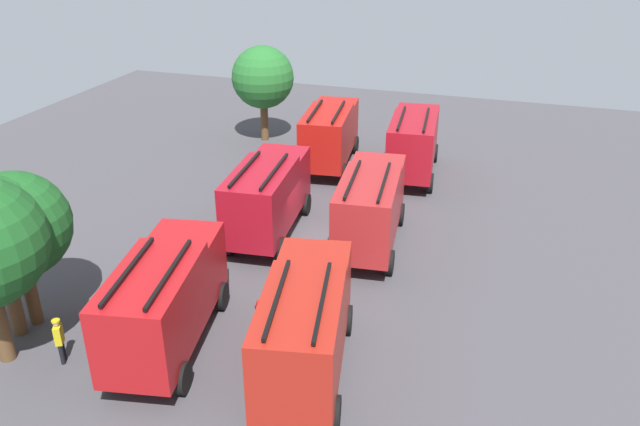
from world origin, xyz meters
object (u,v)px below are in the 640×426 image
(fire_truck_4, at_px, (268,194))
(traffic_cone_2, at_px, (248,204))
(fire_truck_3, at_px, (165,297))
(fire_truck_5, at_px, (330,133))
(firefighter_2, at_px, (261,318))
(fire_truck_2, at_px, (413,141))
(fire_truck_0, at_px, (305,324))
(traffic_cone_1, at_px, (370,161))
(firefighter_1, at_px, (370,189))
(firefighter_0, at_px, (59,339))
(tree_3, at_px, (263,78))
(traffic_cone_0, at_px, (195,272))
(fire_truck_1, at_px, (370,205))
(tree_2, at_px, (15,226))

(fire_truck_4, distance_m, traffic_cone_2, 3.58)
(fire_truck_3, distance_m, fire_truck_5, 18.84)
(firefighter_2, bearing_deg, fire_truck_4, 62.80)
(fire_truck_2, bearing_deg, fire_truck_4, 145.99)
(fire_truck_0, relative_size, traffic_cone_1, 13.04)
(firefighter_1, height_order, traffic_cone_1, firefighter_1)
(firefighter_0, height_order, tree_3, tree_3)
(firefighter_0, distance_m, traffic_cone_1, 22.45)
(traffic_cone_0, height_order, traffic_cone_1, traffic_cone_0)
(tree_3, distance_m, traffic_cone_1, 9.29)
(fire_truck_1, xyz_separation_m, firefighter_1, (4.54, 1.11, -1.23))
(fire_truck_5, relative_size, firefighter_1, 4.50)
(fire_truck_3, xyz_separation_m, fire_truck_5, (18.83, -0.24, 0.00))
(firefighter_2, bearing_deg, fire_truck_1, 28.36)
(fire_truck_3, relative_size, tree_2, 1.23)
(fire_truck_1, relative_size, fire_truck_3, 0.99)
(fire_truck_2, relative_size, tree_3, 1.16)
(fire_truck_1, xyz_separation_m, traffic_cone_1, (10.18, 2.45, -1.86))
(fire_truck_5, height_order, firefighter_1, fire_truck_5)
(fire_truck_0, height_order, tree_3, tree_3)
(firefighter_0, relative_size, tree_3, 0.28)
(fire_truck_3, distance_m, firefighter_0, 3.88)
(fire_truck_1, relative_size, traffic_cone_0, 10.76)
(traffic_cone_1, bearing_deg, tree_3, 72.93)
(fire_truck_1, bearing_deg, tree_3, 33.60)
(fire_truck_0, distance_m, fire_truck_4, 10.58)
(firefighter_0, relative_size, traffic_cone_0, 2.56)
(fire_truck_0, xyz_separation_m, tree_3, (22.24, 10.63, 2.13))
(fire_truck_2, bearing_deg, fire_truck_5, 85.34)
(fire_truck_0, height_order, traffic_cone_1, fire_truck_0)
(fire_truck_4, distance_m, firefighter_0, 11.72)
(fire_truck_3, xyz_separation_m, fire_truck_4, (9.27, -0.10, 0.00))
(firefighter_0, height_order, firefighter_1, firefighter_0)
(fire_truck_2, relative_size, traffic_cone_1, 12.81)
(fire_truck_0, bearing_deg, tree_2, 79.89)
(firefighter_2, bearing_deg, firefighter_1, 38.37)
(fire_truck_1, bearing_deg, fire_truck_2, -7.77)
(traffic_cone_1, bearing_deg, fire_truck_3, 172.57)
(firefighter_0, distance_m, tree_3, 24.49)
(fire_truck_4, relative_size, firefighter_0, 4.19)
(fire_truck_5, xyz_separation_m, tree_3, (3.40, 5.68, 2.13))
(firefighter_2, distance_m, tree_2, 9.41)
(fire_truck_1, bearing_deg, firefighter_0, 138.55)
(fire_truck_3, height_order, tree_3, tree_3)
(tree_2, bearing_deg, fire_truck_5, -17.38)
(firefighter_1, height_order, tree_2, tree_2)
(tree_2, distance_m, traffic_cone_2, 12.86)
(fire_truck_4, distance_m, traffic_cone_0, 5.35)
(fire_truck_4, bearing_deg, tree_3, 17.65)
(fire_truck_0, relative_size, fire_truck_4, 1.02)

